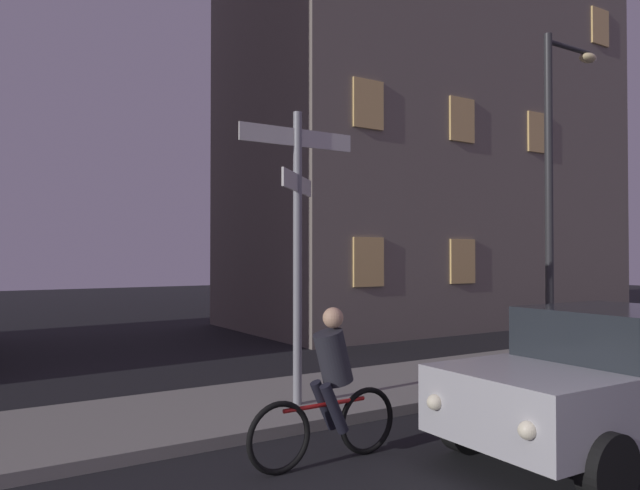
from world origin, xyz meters
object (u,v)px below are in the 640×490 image
(street_lamp, at_px, (555,168))
(cyclist, at_px, (329,391))
(signpost, at_px, (298,229))
(car_near_right, at_px, (611,379))

(street_lamp, xyz_separation_m, cyclist, (-6.87, -2.31, -3.14))
(cyclist, bearing_deg, signpost, 69.62)
(street_lamp, xyz_separation_m, car_near_right, (-4.09, -3.68, -3.09))
(car_near_right, relative_size, cyclist, 2.26)
(signpost, relative_size, car_near_right, 0.97)
(signpost, xyz_separation_m, street_lamp, (6.19, 0.49, 1.38))
(cyclist, bearing_deg, street_lamp, 18.55)
(street_lamp, bearing_deg, cyclist, -161.45)
(signpost, relative_size, cyclist, 2.18)
(street_lamp, distance_m, cyclist, 7.90)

